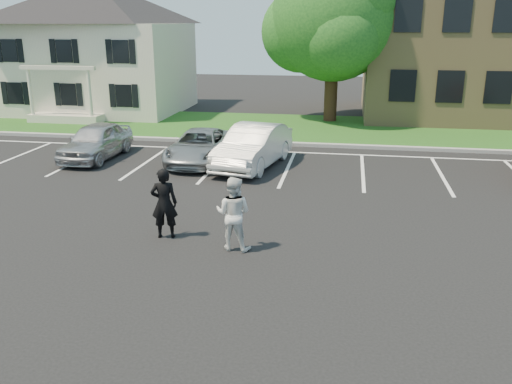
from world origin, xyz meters
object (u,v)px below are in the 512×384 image
house (97,47)px  man_white_shirt (233,213)px  car_silver_minivan (200,146)px  car_silver_west (96,141)px  car_white_sedan (253,146)px  man_black_suit (164,203)px  tree (336,21)px

house → man_white_shirt: 23.54m
house → car_silver_minivan: (9.46, -11.52, -3.20)m
car_silver_west → car_white_sedan: size_ratio=0.88×
man_black_suit → car_silver_minivan: man_black_suit is taller
car_silver_west → car_silver_minivan: (4.26, 0.15, -0.09)m
man_black_suit → car_white_sedan: bearing=-110.9°
man_black_suit → man_white_shirt: bearing=153.6°
tree → man_white_shirt: (-1.67, -18.22, -4.44)m
house → car_silver_west: size_ratio=2.45×
man_black_suit → man_white_shirt: man_black_suit is taller
house → man_white_shirt: size_ratio=5.66×
man_white_shirt → car_silver_west: (-7.37, 8.02, -0.19)m
car_silver_minivan → car_white_sedan: (2.20, -0.34, 0.16)m
house → car_white_sedan: bearing=-45.5°
car_silver_west → house: bearing=115.3°
tree → car_silver_minivan: (-4.78, -10.05, -4.72)m
man_white_shirt → car_silver_minivan: size_ratio=0.40×
house → man_white_shirt: bearing=-57.4°
house → car_white_sedan: (11.66, -11.86, -3.04)m
tree → man_white_shirt: size_ratio=4.83×
man_black_suit → car_white_sedan: 7.46m
man_white_shirt → car_silver_west: bearing=-40.3°
car_silver_west → tree: bearing=49.7°
house → man_white_shirt: house is taller
tree → man_black_suit: bearing=-101.3°
car_silver_west → car_white_sedan: (6.46, -0.19, 0.07)m
car_silver_west → car_silver_minivan: bearing=3.3°
man_black_suit → house: bearing=-74.4°
tree → car_silver_minivan: size_ratio=1.95×
house → man_black_suit: house is taller
man_black_suit → car_white_sedan: size_ratio=0.38×
tree → car_white_sedan: tree is taller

